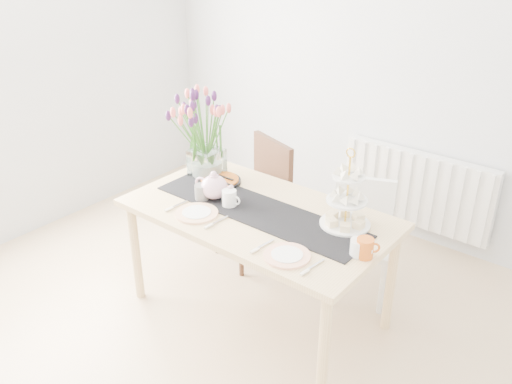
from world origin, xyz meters
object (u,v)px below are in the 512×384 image
Objects in this scene: cake_stand at (346,207)px; plate_right at (287,256)px; tulip_vase at (205,122)px; tart_tin at (220,181)px; plate_left at (197,213)px; chair_brown at (259,191)px; mug_grey at (202,193)px; teapot at (214,187)px; dining_table at (258,222)px; radiator at (416,189)px; mug_orange at (365,248)px; mug_white at (229,198)px; cream_jug at (359,248)px; chair_white at (361,230)px.

cake_stand reaches higher than plate_right.
tart_tin is (0.14, -0.03, -0.37)m from tulip_vase.
tulip_vase is 2.51× the size of tart_tin.
plate_left is 0.69m from plate_right.
chair_brown is 8.93× the size of mug_grey.
teapot is 0.95× the size of tart_tin.
tulip_vase reaches higher than dining_table.
radiator and dining_table have the same top height.
mug_orange is at bearing -9.17° from tart_tin.
mug_white reaches higher than dining_table.
cake_stand is 1.59× the size of teapot.
tulip_vase is 0.40m from tart_tin.
cream_jug reaches higher than plate_left.
teapot is at bearing 103.44° from plate_left.
cream_jug is (0.34, -0.69, 0.34)m from chair_white.
plate_right reaches higher than dining_table.
tart_tin is (-0.81, -0.50, 0.31)m from chair_white.
dining_table is at bearing -33.58° from chair_brown.
chair_white is at bearing 55.11° from plate_left.
mug_white reaches higher than plate_left.
plate_left is at bearing 177.10° from plate_right.
chair_brown is 1.15× the size of chair_white.
cream_jug is at bearing -31.54° from mug_grey.
teapot is at bearing -56.20° from tart_tin.
mug_grey is (0.07, -0.25, 0.03)m from tart_tin.
mug_white is (-0.67, -0.23, -0.07)m from cake_stand.
plate_left reaches higher than dining_table.
tulip_vase is 0.46m from teapot.
radiator is 4.49× the size of teapot.
dining_table is (-0.39, -1.48, 0.22)m from radiator.
mug_orange reaches higher than plate_left.
mug_grey reaches higher than chair_white.
cake_stand is (0.50, 0.17, 0.20)m from dining_table.
mug_grey is 0.41× the size of plate_right.
dining_table is at bearing -18.02° from tart_tin.
cream_jug reaches higher than radiator.
tart_tin is (-0.44, 0.14, 0.09)m from dining_table.
chair_brown is 8.51× the size of mug_orange.
mug_orange is at bearing 12.05° from plate_left.
radiator is 1.38m from cake_stand.
chair_white is (0.80, 0.09, -0.07)m from chair_brown.
radiator is 1.55m from dining_table.
mug_orange is at bearing 9.72° from cream_jug.
plate_left is (0.05, -0.21, -0.08)m from teapot.
plate_right is (0.79, -0.19, -0.04)m from mug_grey.
cake_stand is at bearing -3.94° from chair_brown.
tulip_vase is at bearing 179.83° from cake_stand.
tart_tin is 0.26m from mug_grey.
plate_left is (0.18, -0.40, -0.01)m from tart_tin.
dining_table is at bearing -143.20° from chair_white.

